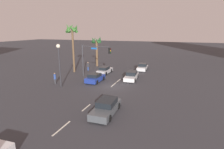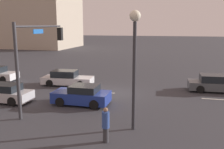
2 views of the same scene
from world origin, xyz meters
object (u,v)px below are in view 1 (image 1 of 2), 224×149
(car_1, at_px, (95,78))
(palm_tree_1, at_px, (72,34))
(pedestrian_1, at_px, (55,78))
(traffic_signal, at_px, (92,55))
(car_0, at_px, (105,70))
(pedestrian_0, at_px, (88,66))
(car_3, at_px, (131,76))
(car_4, at_px, (106,107))
(car_5, at_px, (143,67))
(streetlamp, at_px, (59,57))
(palm_tree_0, at_px, (97,45))

(car_1, height_order, palm_tree_1, palm_tree_1)
(pedestrian_1, bearing_deg, traffic_signal, -34.37)
(car_0, bearing_deg, car_1, -173.11)
(pedestrian_0, bearing_deg, car_3, -110.74)
(car_3, height_order, palm_tree_1, palm_tree_1)
(car_4, bearing_deg, pedestrian_1, 59.19)
(car_5, height_order, streetlamp, streetlamp)
(car_1, xyz_separation_m, palm_tree_1, (4.77, 6.84, 6.70))
(car_1, height_order, pedestrian_1, pedestrian_1)
(car_5, distance_m, pedestrian_0, 11.21)
(car_3, xyz_separation_m, traffic_signal, (-0.85, 6.72, 3.24))
(car_5, xyz_separation_m, palm_tree_1, (-6.22, 12.41, 6.71))
(pedestrian_0, height_order, pedestrian_1, pedestrian_1)
(car_0, bearing_deg, car_5, -50.08)
(traffic_signal, distance_m, pedestrian_1, 7.31)
(car_0, xyz_separation_m, streetlamp, (-9.87, 2.85, 3.72))
(palm_tree_1, bearing_deg, palm_tree_0, -13.55)
(pedestrian_1, xyz_separation_m, palm_tree_1, (7.85, 1.49, 6.45))
(car_4, distance_m, pedestrian_1, 13.01)
(traffic_signal, height_order, pedestrian_0, traffic_signal)
(car_0, xyz_separation_m, car_3, (-2.47, -5.84, 0.02))
(car_0, distance_m, car_5, 8.16)
(car_3, xyz_separation_m, pedestrian_0, (3.82, 10.09, 0.26))
(car_0, xyz_separation_m, palm_tree_0, (6.11, 4.44, 4.16))
(car_1, distance_m, car_3, 6.10)
(car_4, xyz_separation_m, pedestrian_1, (6.66, 11.17, 0.26))
(car_4, relative_size, pedestrian_0, 2.78)
(pedestrian_1, bearing_deg, pedestrian_0, -2.23)
(car_5, distance_m, pedestrian_1, 17.80)
(car_3, relative_size, traffic_signal, 0.83)
(pedestrian_0, distance_m, pedestrian_1, 10.18)
(car_5, distance_m, palm_tree_0, 11.51)
(car_5, height_order, pedestrian_0, pedestrian_0)
(car_3, height_order, palm_tree_0, palm_tree_0)
(car_1, distance_m, palm_tree_0, 13.57)
(traffic_signal, bearing_deg, pedestrian_0, 35.81)
(car_0, distance_m, palm_tree_1, 9.17)
(car_0, height_order, traffic_signal, traffic_signal)
(traffic_signal, xyz_separation_m, palm_tree_1, (2.34, 5.26, 3.47))
(car_4, height_order, streetlamp, streetlamp)
(streetlamp, relative_size, pedestrian_1, 3.62)
(car_1, relative_size, car_5, 0.99)
(streetlamp, bearing_deg, pedestrian_0, 7.18)
(car_3, bearing_deg, palm_tree_1, 82.91)
(pedestrian_0, xyz_separation_m, palm_tree_0, (4.76, 0.18, 3.89))
(streetlamp, distance_m, palm_tree_1, 9.96)
(car_0, bearing_deg, palm_tree_1, 99.06)
(car_0, height_order, pedestrian_0, pedestrian_0)
(car_3, relative_size, pedestrian_0, 2.77)
(pedestrian_1, height_order, palm_tree_0, palm_tree_0)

